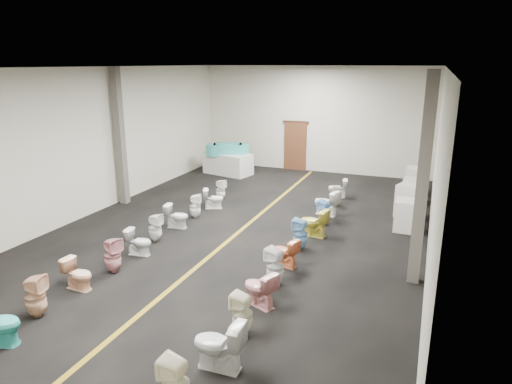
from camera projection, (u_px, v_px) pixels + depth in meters
floor at (241, 230)px, 13.03m from camera, size 16.00×16.00×0.00m
ceiling at (240, 67)px, 11.80m from camera, size 16.00×16.00×0.00m
wall_back at (314, 120)px, 19.58m from camera, size 10.00×0.00×10.00m
wall_left at (93, 142)px, 14.18m from camera, size 0.00×16.00×16.00m
wall_right at (437, 168)px, 10.65m from camera, size 0.00×16.00×16.00m
aisle_stripe at (241, 230)px, 13.03m from camera, size 0.12×15.60×0.01m
back_door at (295, 146)px, 20.13m from camera, size 1.00×0.10×2.10m
door_frame at (296, 122)px, 19.85m from camera, size 1.15×0.08×0.10m
column_left at (120, 137)px, 14.98m from camera, size 0.25×0.25×4.50m
column_right at (423, 182)px, 9.40m from camera, size 0.25×0.25×4.50m
display_table at (228, 164)px, 19.51m from camera, size 2.18×1.44×0.89m
bathtub at (228, 149)px, 19.34m from camera, size 1.77×1.12×0.55m
appliance_crate_a at (408, 216)px, 12.90m from camera, size 0.71×0.71×0.89m
appliance_crate_b at (411, 201)px, 14.05m from camera, size 0.95×0.95×1.03m
appliance_crate_c at (413, 190)px, 15.61m from camera, size 0.73×0.73×0.80m
appliance_crate_d at (415, 180)px, 16.63m from camera, size 0.71×0.71×0.95m
toilet_left_1 at (35, 296)px, 8.49m from camera, size 0.46×0.45×0.84m
toilet_left_2 at (78, 274)px, 9.57m from camera, size 0.68×0.41×0.67m
toilet_left_3 at (113, 255)px, 10.31m from camera, size 0.47×0.47×0.84m
toilet_left_4 at (139, 242)px, 11.30m from camera, size 0.69×0.44×0.66m
toilet_left_5 at (155, 228)px, 12.12m from camera, size 0.36×0.35×0.76m
toilet_left_6 at (177, 216)px, 13.15m from camera, size 0.73×0.48×0.69m
toilet_left_7 at (195, 206)px, 13.99m from camera, size 0.43×0.42×0.75m
toilet_left_8 at (214, 199)px, 14.91m from camera, size 0.74×0.59×0.66m
toilet_left_9 at (221, 190)px, 15.81m from camera, size 0.44×0.43×0.73m
toilet_right_1 at (219, 345)px, 7.03m from camera, size 0.83×0.49×0.84m
toilet_right_2 at (242, 314)px, 7.95m from camera, size 0.40×0.39×0.79m
toilet_right_3 at (259, 288)px, 8.89m from camera, size 0.84×0.68×0.75m
toilet_right_4 at (275, 266)px, 9.75m from camera, size 0.47×0.46×0.83m
toilet_right_5 at (285, 252)px, 10.65m from camera, size 0.76×0.57×0.70m
toilet_right_6 at (300, 234)px, 11.60m from camera, size 0.39×0.39×0.82m
toilet_right_7 at (314, 222)px, 12.49m from camera, size 0.85×0.58×0.79m
toilet_right_8 at (324, 213)px, 13.38m from camera, size 0.45×0.45×0.75m
toilet_right_9 at (326, 203)px, 14.22m from camera, size 0.88×0.65×0.80m
toilet_right_10 at (337, 196)px, 15.16m from camera, size 0.39×0.38×0.69m
toilet_right_11 at (338, 188)px, 16.11m from camera, size 0.73×0.51×0.67m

